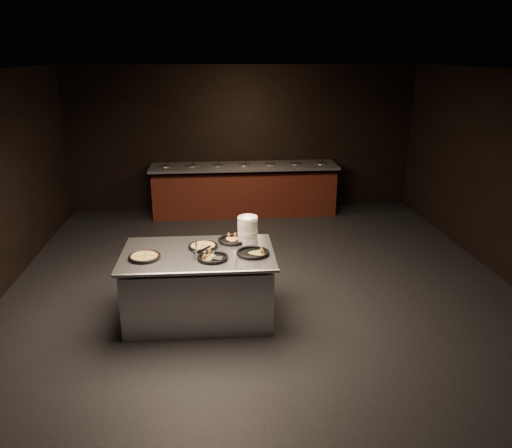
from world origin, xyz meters
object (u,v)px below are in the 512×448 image
Objects in this scene: serving_counter at (199,286)px; plate_stack at (248,230)px; pan_cheese_whole at (203,246)px; pan_veggie_whole at (144,257)px.

plate_stack reaches higher than serving_counter.
plate_stack is at bearing 14.20° from pan_cheese_whole.
pan_veggie_whole is 0.72m from pan_cheese_whole.
pan_veggie_whole is (-0.61, -0.13, 0.47)m from serving_counter.
plate_stack is at bearing 18.65° from pan_veggie_whole.
plate_stack is at bearing 25.62° from serving_counter.
pan_veggie_whole is (-1.22, -0.41, -0.14)m from plate_stack.
serving_counter is at bearing 12.09° from pan_veggie_whole.
serving_counter is at bearing -155.37° from plate_stack.
serving_counter is 4.88× the size of pan_veggie_whole.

